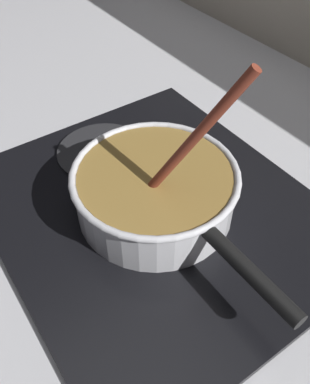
{
  "coord_description": "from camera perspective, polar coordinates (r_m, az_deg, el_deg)",
  "views": [
    {
      "loc": [
        0.35,
        -0.06,
        0.51
      ],
      "look_at": [
        -0.02,
        0.2,
        0.05
      ],
      "focal_mm": 38.53,
      "sensor_mm": 36.0,
      "label": 1
    }
  ],
  "objects": [
    {
      "name": "hob_plate",
      "position": [
        0.67,
        0.0,
        -2.62
      ],
      "size": [
        0.56,
        0.48,
        0.01
      ],
      "primitive_type": "cube",
      "color": "black",
      "rests_on": "ground"
    },
    {
      "name": "burner_ring",
      "position": [
        0.66,
        0.0,
        -2.04
      ],
      "size": [
        0.19,
        0.19,
        0.01
      ],
      "primitive_type": "torus",
      "color": "#592D0C",
      "rests_on": "hob_plate"
    },
    {
      "name": "ground",
      "position": [
        0.63,
        -13.86,
        -12.95
      ],
      "size": [
        2.4,
        1.6,
        0.04
      ],
      "primitive_type": "cube",
      "color": "#B7B7BC"
    },
    {
      "name": "spare_burner",
      "position": [
        0.77,
        -7.31,
        5.62
      ],
      "size": [
        0.17,
        0.17,
        0.01
      ],
      "primitive_type": "cylinder",
      "color": "#262628",
      "rests_on": "hob_plate"
    },
    {
      "name": "cooking_pan",
      "position": [
        0.63,
        0.11,
        0.25
      ],
      "size": [
        0.41,
        0.26,
        0.28
      ],
      "color": "silver",
      "rests_on": "hob_plate"
    }
  ]
}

